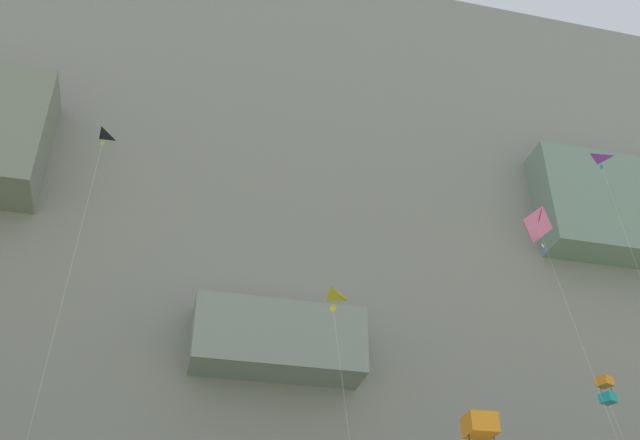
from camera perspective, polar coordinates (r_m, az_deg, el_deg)
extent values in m
cube|color=gray|center=(63.37, -5.45, -7.78)|extent=(180.00, 26.34, 58.35)
cube|color=gray|center=(46.91, -3.18, -9.16)|extent=(10.66, 3.04, 4.32)
cube|color=gray|center=(64.73, 21.62, 0.23)|extent=(14.35, 4.97, 9.06)
pyramid|color=purple|center=(52.00, 20.44, 3.61)|extent=(1.29, 0.90, 0.31)
cube|color=#38B2D1|center=(51.71, 20.63, 3.82)|extent=(0.08, 0.38, 0.40)
cube|color=orange|center=(24.26, 12.08, -15.02)|extent=(0.94, 0.94, 0.63)
pyramid|color=black|center=(43.83, -16.53, 5.59)|extent=(1.10, 1.18, 0.22)
cube|color=#8CCC33|center=(43.63, -16.21, 5.64)|extent=(0.26, 0.20, 0.32)
cylinder|color=silver|center=(36.13, -20.41, -11.45)|extent=(0.87, 1.61, 28.49)
pyramid|color=yellow|center=(36.99, 0.47, -6.80)|extent=(1.45, 1.45, 0.26)
cube|color=yellow|center=(36.77, 1.00, -6.76)|extent=(0.29, 0.29, 0.40)
cube|color=orange|center=(42.83, 20.83, -11.43)|extent=(0.91, 0.91, 0.49)
cube|color=teal|center=(42.54, 21.07, -12.54)|extent=(0.91, 0.91, 0.49)
cylinder|color=black|center=(42.86, 21.30, -11.99)|extent=(0.02, 0.02, 1.31)
cylinder|color=black|center=(42.52, 20.58, -11.98)|extent=(0.02, 0.02, 1.31)
cube|color=pink|center=(44.51, 16.24, -0.32)|extent=(2.34, 0.86, 2.34)
cylinder|color=black|center=(44.51, 16.24, -0.32)|extent=(0.55, 0.68, 1.86)
cube|color=orange|center=(44.01, 16.34, -1.30)|extent=(0.20, 0.25, 0.14)
cube|color=white|center=(43.82, 16.59, -1.89)|extent=(0.24, 0.21, 0.14)
cube|color=blue|center=(43.56, 16.67, -2.45)|extent=(0.28, 0.14, 0.14)
cylinder|color=silver|center=(38.40, 21.68, -15.24)|extent=(1.67, 3.69, 24.96)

